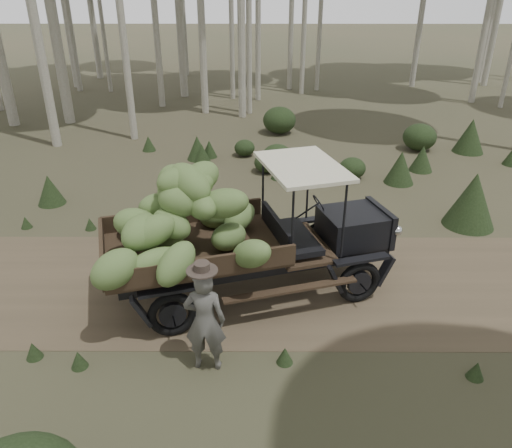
% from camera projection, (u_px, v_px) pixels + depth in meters
% --- Properties ---
extents(ground, '(120.00, 120.00, 0.00)m').
position_uv_depth(ground, '(263.00, 284.00, 10.00)').
color(ground, '#473D2B').
rests_on(ground, ground).
extents(dirt_track, '(70.00, 4.00, 0.01)m').
position_uv_depth(dirt_track, '(263.00, 284.00, 10.00)').
color(dirt_track, brown).
rests_on(dirt_track, ground).
extents(banana_truck, '(5.76, 3.65, 2.84)m').
position_uv_depth(banana_truck, '(211.00, 222.00, 8.82)').
color(banana_truck, black).
rests_on(banana_truck, ground).
extents(farmer, '(0.66, 0.49, 1.90)m').
position_uv_depth(farmer, '(205.00, 320.00, 7.53)').
color(farmer, '#4F4D48').
rests_on(farmer, ground).
extents(undergrowth, '(21.77, 22.74, 1.37)m').
position_uv_depth(undergrowth, '(309.00, 266.00, 9.64)').
color(undergrowth, '#233319').
rests_on(undergrowth, ground).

